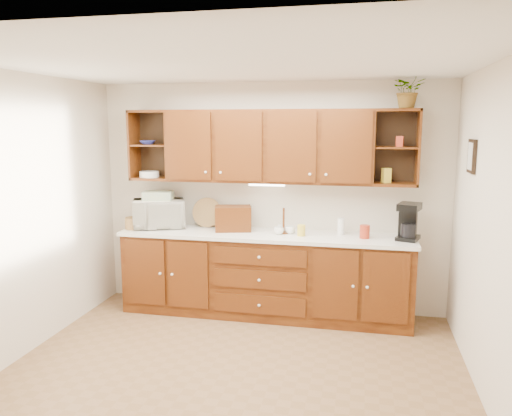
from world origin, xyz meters
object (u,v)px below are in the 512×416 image
at_px(potted_plant, 409,90).
at_px(bread_box, 233,218).
at_px(microwave, 159,214).
at_px(coffee_maker, 408,222).

bearing_deg(potted_plant, bread_box, -179.26).
relative_size(microwave, coffee_maker, 1.51).
height_order(coffee_maker, potted_plant, potted_plant).
xyz_separation_m(bread_box, potted_plant, (1.84, 0.02, 1.39)).
bearing_deg(potted_plant, coffee_maker, -47.14).
relative_size(coffee_maker, potted_plant, 1.06).
xyz_separation_m(microwave, bread_box, (0.90, -0.00, -0.02)).
distance_m(bread_box, potted_plant, 2.31).
distance_m(microwave, coffee_maker, 2.80).
distance_m(microwave, bread_box, 0.90).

